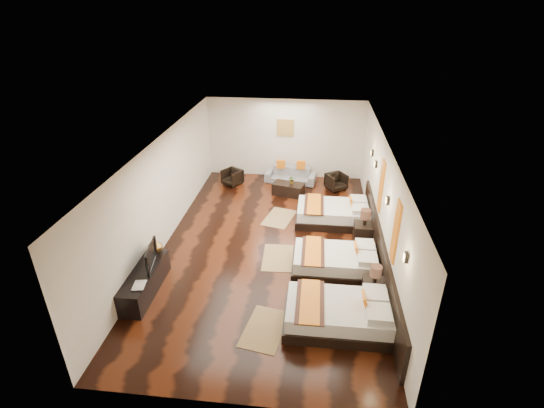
# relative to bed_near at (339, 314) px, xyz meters

# --- Properties ---
(floor) EXTENTS (5.50, 9.50, 0.01)m
(floor) POSITION_rel_bed_near_xyz_m (-1.70, 2.76, -0.28)
(floor) COLOR black
(floor) RESTS_ON ground
(ceiling) EXTENTS (5.50, 9.50, 0.01)m
(ceiling) POSITION_rel_bed_near_xyz_m (-1.70, 2.76, 2.52)
(ceiling) COLOR white
(ceiling) RESTS_ON floor
(back_wall) EXTENTS (5.50, 0.01, 2.80)m
(back_wall) POSITION_rel_bed_near_xyz_m (-1.70, 7.51, 1.12)
(back_wall) COLOR silver
(back_wall) RESTS_ON floor
(left_wall) EXTENTS (0.01, 9.50, 2.80)m
(left_wall) POSITION_rel_bed_near_xyz_m (-4.45, 2.76, 1.12)
(left_wall) COLOR silver
(left_wall) RESTS_ON floor
(right_wall) EXTENTS (0.01, 9.50, 2.80)m
(right_wall) POSITION_rel_bed_near_xyz_m (1.05, 2.76, 1.12)
(right_wall) COLOR silver
(right_wall) RESTS_ON floor
(headboard_panel) EXTENTS (0.08, 6.60, 0.90)m
(headboard_panel) POSITION_rel_bed_near_xyz_m (1.01, 1.96, 0.17)
(headboard_panel) COLOR black
(headboard_panel) RESTS_ON floor
(bed_near) EXTENTS (2.11, 1.32, 0.80)m
(bed_near) POSITION_rel_bed_near_xyz_m (0.00, 0.00, 0.00)
(bed_near) COLOR black
(bed_near) RESTS_ON floor
(bed_mid) EXTENTS (2.02, 1.27, 0.77)m
(bed_mid) POSITION_rel_bed_near_xyz_m (-0.00, 1.81, -0.01)
(bed_mid) COLOR black
(bed_mid) RESTS_ON floor
(bed_far) EXTENTS (2.11, 1.33, 0.81)m
(bed_far) POSITION_rel_bed_near_xyz_m (0.00, 4.21, 0.00)
(bed_far) COLOR black
(bed_far) RESTS_ON floor
(nightstand_a) EXTENTS (0.46, 0.46, 0.90)m
(nightstand_a) POSITION_rel_bed_near_xyz_m (0.75, 0.79, 0.04)
(nightstand_a) COLOR black
(nightstand_a) RESTS_ON floor
(nightstand_b) EXTENTS (0.50, 0.50, 0.99)m
(nightstand_b) POSITION_rel_bed_near_xyz_m (0.75, 3.14, 0.07)
(nightstand_b) COLOR black
(nightstand_b) RESTS_ON floor
(jute_mat_near) EXTENTS (0.96, 1.32, 0.01)m
(jute_mat_near) POSITION_rel_bed_near_xyz_m (-1.44, -0.29, -0.27)
(jute_mat_near) COLOR #97784D
(jute_mat_near) RESTS_ON floor
(jute_mat_mid) EXTENTS (0.79, 1.23, 0.01)m
(jute_mat_mid) POSITION_rel_bed_near_xyz_m (-1.42, 2.18, -0.27)
(jute_mat_mid) COLOR #97784D
(jute_mat_mid) RESTS_ON floor
(jute_mat_far) EXTENTS (1.03, 1.35, 0.01)m
(jute_mat_far) POSITION_rel_bed_near_xyz_m (-1.59, 4.25, -0.27)
(jute_mat_far) COLOR #97784D
(jute_mat_far) RESTS_ON floor
(tv_console) EXTENTS (0.50, 1.80, 0.55)m
(tv_console) POSITION_rel_bed_near_xyz_m (-4.20, 0.56, -0.00)
(tv_console) COLOR black
(tv_console) RESTS_ON floor
(tv) EXTENTS (0.26, 0.89, 0.51)m
(tv) POSITION_rel_bed_near_xyz_m (-4.15, 0.77, 0.53)
(tv) COLOR black
(tv) RESTS_ON tv_console
(book) EXTENTS (0.29, 0.36, 0.03)m
(book) POSITION_rel_bed_near_xyz_m (-4.20, 0.04, 0.29)
(book) COLOR black
(book) RESTS_ON tv_console
(figurine) EXTENTS (0.44, 0.44, 0.36)m
(figurine) POSITION_rel_bed_near_xyz_m (-4.20, 1.31, 0.45)
(figurine) COLOR brown
(figurine) RESTS_ON tv_console
(sofa) EXTENTS (1.83, 0.91, 0.51)m
(sofa) POSITION_rel_bed_near_xyz_m (-1.44, 6.93, -0.02)
(sofa) COLOR gray
(sofa) RESTS_ON floor
(armchair_left) EXTENTS (0.82, 0.83, 0.55)m
(armchair_left) POSITION_rel_bed_near_xyz_m (-3.45, 6.50, -0.00)
(armchair_left) COLOR black
(armchair_left) RESTS_ON floor
(armchair_right) EXTENTS (0.84, 0.85, 0.56)m
(armchair_right) POSITION_rel_bed_near_xyz_m (0.14, 6.48, 0.01)
(armchair_right) COLOR black
(armchair_right) RESTS_ON floor
(coffee_table) EXTENTS (1.10, 0.75, 0.40)m
(coffee_table) POSITION_rel_bed_near_xyz_m (-1.44, 5.88, -0.08)
(coffee_table) COLOR black
(coffee_table) RESTS_ON floor
(table_plant) EXTENTS (0.30, 0.28, 0.28)m
(table_plant) POSITION_rel_bed_near_xyz_m (-1.33, 5.88, 0.27)
(table_plant) COLOR #2E6120
(table_plant) RESTS_ON coffee_table
(orange_panel_a) EXTENTS (0.04, 0.40, 1.30)m
(orange_panel_a) POSITION_rel_bed_near_xyz_m (1.03, 0.86, 1.42)
(orange_panel_a) COLOR #D86014
(orange_panel_a) RESTS_ON right_wall
(orange_panel_b) EXTENTS (0.04, 0.40, 1.30)m
(orange_panel_b) POSITION_rel_bed_near_xyz_m (1.03, 3.06, 1.42)
(orange_panel_b) COLOR #D86014
(orange_panel_b) RESTS_ON right_wall
(sconce_near) EXTENTS (0.07, 0.12, 0.18)m
(sconce_near) POSITION_rel_bed_near_xyz_m (1.01, -0.24, 1.57)
(sconce_near) COLOR black
(sconce_near) RESTS_ON right_wall
(sconce_mid) EXTENTS (0.07, 0.12, 0.18)m
(sconce_mid) POSITION_rel_bed_near_xyz_m (1.01, 1.96, 1.57)
(sconce_mid) COLOR black
(sconce_mid) RESTS_ON right_wall
(sconce_far) EXTENTS (0.07, 0.12, 0.18)m
(sconce_far) POSITION_rel_bed_near_xyz_m (1.01, 4.16, 1.57)
(sconce_far) COLOR black
(sconce_far) RESTS_ON right_wall
(sconce_lounge) EXTENTS (0.07, 0.12, 0.18)m
(sconce_lounge) POSITION_rel_bed_near_xyz_m (1.01, 5.06, 1.57)
(sconce_lounge) COLOR black
(sconce_lounge) RESTS_ON right_wall
(gold_artwork) EXTENTS (0.60, 0.04, 0.60)m
(gold_artwork) POSITION_rel_bed_near_xyz_m (-1.70, 7.49, 1.52)
(gold_artwork) COLOR #AD873F
(gold_artwork) RESTS_ON back_wall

